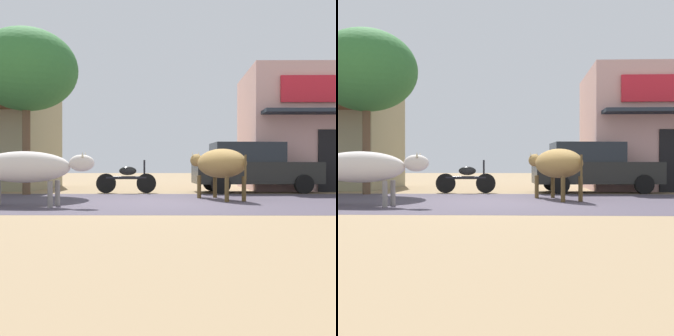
{
  "view_description": "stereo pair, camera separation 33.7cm",
  "coord_description": "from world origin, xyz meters",
  "views": [
    {
      "loc": [
        0.2,
        -10.97,
        0.9
      ],
      "look_at": [
        0.07,
        1.73,
        0.82
      ],
      "focal_mm": 47.85,
      "sensor_mm": 36.0,
      "label": 1
    },
    {
      "loc": [
        0.54,
        -10.96,
        0.9
      ],
      "look_at": [
        0.07,
        1.73,
        0.82
      ],
      "focal_mm": 47.85,
      "sensor_mm": 36.0,
      "label": 2
    }
  ],
  "objects": [
    {
      "name": "parked_hatchback_car",
      "position": [
        2.86,
        3.9,
        0.84
      ],
      "size": [
        4.2,
        2.15,
        1.64
      ],
      "color": "black",
      "rests_on": "ground"
    },
    {
      "name": "asphalt_road",
      "position": [
        0.0,
        0.0,
        0.0
      ],
      "size": [
        72.0,
        5.94,
        0.0
      ],
      "primitive_type": "cube",
      "color": "#443D49",
      "rests_on": "ground"
    },
    {
      "name": "parked_motorcycle",
      "position": [
        -1.27,
        3.39,
        0.47
      ],
      "size": [
        1.93,
        0.27,
        1.07
      ],
      "color": "black",
      "rests_on": "ground"
    },
    {
      "name": "roadside_tree",
      "position": [
        -4.29,
        2.7,
        3.82
      ],
      "size": [
        3.15,
        3.15,
        5.09
      ],
      "color": "brown",
      "rests_on": "ground"
    },
    {
      "name": "cow_near_brown",
      "position": [
        -2.98,
        -1.26,
        0.85
      ],
      "size": [
        2.72,
        0.84,
        1.2
      ],
      "color": "silver",
      "rests_on": "ground"
    },
    {
      "name": "ground",
      "position": [
        0.0,
        0.0,
        0.0
      ],
      "size": [
        80.0,
        80.0,
        0.0
      ],
      "primitive_type": "plane",
      "color": "#917856"
    },
    {
      "name": "cow_far_dark",
      "position": [
        1.42,
        0.75,
        0.94
      ],
      "size": [
        1.59,
        2.67,
        1.33
      ],
      "color": "olive",
      "rests_on": "ground"
    }
  ]
}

